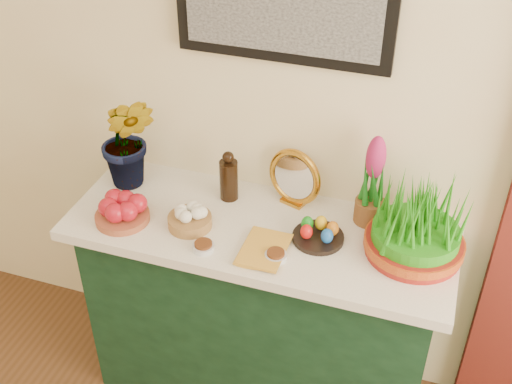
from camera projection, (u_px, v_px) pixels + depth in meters
sideboard at (260, 315)px, 2.58m from camera, size 1.30×0.45×0.85m
tablecloth at (260, 229)px, 2.32m from camera, size 1.40×0.55×0.04m
hyacinth_green at (126, 126)px, 2.37m from camera, size 0.29×0.25×0.52m
apple_bowl at (122, 211)px, 2.31m from camera, size 0.21×0.21×0.10m
garlic_basket at (190, 218)px, 2.28m from camera, size 0.19×0.19×0.09m
vinegar_cruet at (229, 178)px, 2.39m from camera, size 0.07×0.07×0.20m
mirror at (294, 178)px, 2.36m from camera, size 0.23×0.12×0.22m
book at (243, 244)px, 2.20m from camera, size 0.14×0.20×0.03m
spice_dish_left at (203, 246)px, 2.19m from camera, size 0.08×0.08×0.03m
spice_dish_right at (276, 255)px, 2.15m from camera, size 0.08×0.08×0.03m
egg_plate at (318, 233)px, 2.23m from camera, size 0.22×0.22×0.07m
hyacinth_pink at (372, 185)px, 2.24m from camera, size 0.11×0.11×0.35m
wheatgrass_sabzeh at (417, 224)px, 2.12m from camera, size 0.34×0.34×0.28m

